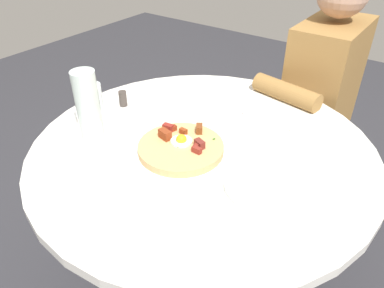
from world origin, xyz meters
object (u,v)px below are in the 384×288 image
at_px(dining_table, 202,186).
at_px(breakfast_pizza, 181,147).
at_px(pizza_plate, 181,153).
at_px(fork, 261,125).
at_px(water_glass, 93,102).
at_px(person_seated, 315,119).
at_px(pepper_shaker, 123,99).
at_px(bread_plate, 258,188).
at_px(salt_shaker, 72,118).
at_px(knife, 266,120).
at_px(water_bottle, 88,105).

height_order(dining_table, breakfast_pizza, breakfast_pizza).
height_order(pizza_plate, fork, pizza_plate).
bearing_deg(water_glass, person_seated, 146.24).
bearing_deg(person_seated, dining_table, -10.57).
bearing_deg(pepper_shaker, water_glass, -7.68).
relative_size(person_seated, fork, 6.31).
xyz_separation_m(bread_plate, pepper_shaker, (-0.12, -0.60, 0.02)).
bearing_deg(salt_shaker, knife, 126.89).
xyz_separation_m(bread_plate, water_glass, (-0.00, -0.62, 0.06)).
relative_size(fork, salt_shaker, 3.86).
bearing_deg(knife, water_glass, -145.20).
bearing_deg(pepper_shaker, person_seated, 142.56).
xyz_separation_m(bread_plate, water_bottle, (0.07, -0.54, 0.10)).
bearing_deg(person_seated, fork, -4.13).
height_order(person_seated, breakfast_pizza, person_seated).
distance_m(salt_shaker, pepper_shaker, 0.19).
relative_size(bread_plate, knife, 0.96).
xyz_separation_m(breakfast_pizza, pepper_shaker, (-0.12, -0.35, 0.00)).
xyz_separation_m(dining_table, water_bottle, (0.16, -0.31, 0.27)).
distance_m(knife, water_bottle, 0.57).
bearing_deg(pizza_plate, knife, 159.44).
xyz_separation_m(pizza_plate, breakfast_pizza, (-0.00, -0.00, 0.02)).
xyz_separation_m(fork, knife, (-0.04, 0.00, 0.00)).
distance_m(water_bottle, pepper_shaker, 0.22).
bearing_deg(salt_shaker, water_bottle, 85.37).
relative_size(person_seated, salt_shaker, 24.34).
bearing_deg(salt_shaker, pepper_shaker, 166.41).
relative_size(bread_plate, fork, 0.96).
relative_size(pizza_plate, salt_shaker, 6.02).
distance_m(pizza_plate, fork, 0.30).
relative_size(breakfast_pizza, salt_shaker, 5.31).
xyz_separation_m(water_bottle, salt_shaker, (-0.01, -0.11, -0.08)).
relative_size(knife, water_bottle, 0.84).
distance_m(dining_table, water_glass, 0.46).
xyz_separation_m(breakfast_pizza, water_glass, (0.00, -0.36, 0.04)).
bearing_deg(fork, dining_table, -113.55).
height_order(bread_plate, pepper_shaker, pepper_shaker).
bearing_deg(salt_shaker, person_seated, 147.04).
height_order(dining_table, fork, fork).
distance_m(bread_plate, fork, 0.31).
bearing_deg(pepper_shaker, salt_shaker, -13.59).
xyz_separation_m(breakfast_pizza, water_bottle, (0.08, -0.29, 0.08)).
bearing_deg(water_bottle, salt_shaker, -94.63).
height_order(water_bottle, pepper_shaker, water_bottle).
distance_m(person_seated, bread_plate, 0.81).
bearing_deg(water_glass, fork, 120.11).
height_order(dining_table, knife, knife).
bearing_deg(knife, water_bottle, -134.24).
bearing_deg(dining_table, water_glass, -78.34).
distance_m(dining_table, pepper_shaker, 0.42).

